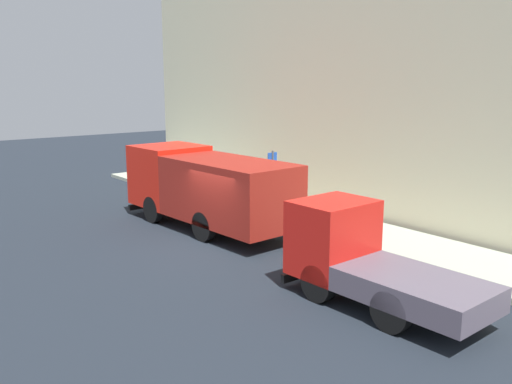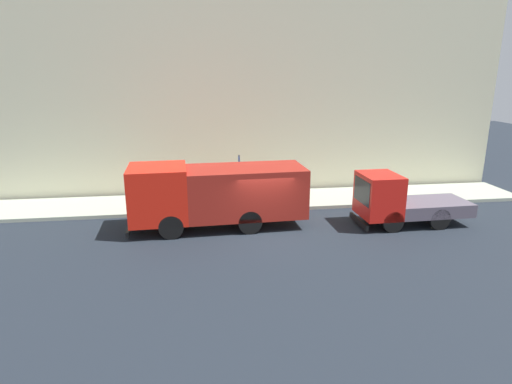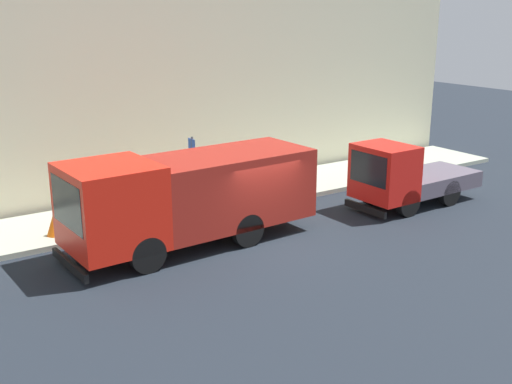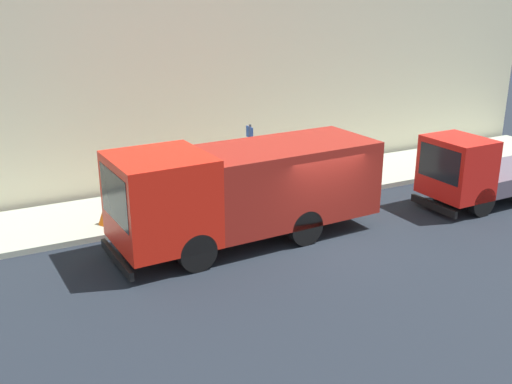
{
  "view_description": "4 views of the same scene",
  "coord_description": "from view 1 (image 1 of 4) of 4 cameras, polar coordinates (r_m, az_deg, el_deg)",
  "views": [
    {
      "loc": [
        -10.01,
        -14.83,
        5.52
      ],
      "look_at": [
        1.65,
        -0.26,
        1.71
      ],
      "focal_mm": 38.28,
      "sensor_mm": 36.0,
      "label": 1
    },
    {
      "loc": [
        -17.72,
        2.88,
        6.91
      ],
      "look_at": [
        0.88,
        0.31,
        1.66
      ],
      "focal_mm": 30.35,
      "sensor_mm": 36.0,
      "label": 2
    },
    {
      "loc": [
        -15.24,
        10.57,
        7.07
      ],
      "look_at": [
        0.61,
        0.02,
        1.51
      ],
      "focal_mm": 44.09,
      "sensor_mm": 36.0,
      "label": 3
    },
    {
      "loc": [
        -13.34,
        9.23,
        7.02
      ],
      "look_at": [
        1.09,
        1.76,
        1.46
      ],
      "focal_mm": 41.69,
      "sensor_mm": 36.0,
      "label": 4
    }
  ],
  "objects": [
    {
      "name": "sidewalk",
      "position": [
        21.6,
        5.97,
        -3.07
      ],
      "size": [
        3.46,
        30.0,
        0.18
      ],
      "primitive_type": "cube",
      "color": "#A6AE99",
      "rests_on": "ground"
    },
    {
      "name": "pedestrian_walking",
      "position": [
        22.68,
        2.18,
        0.28
      ],
      "size": [
        0.42,
        0.42,
        1.71
      ],
      "rotation": [
        0.0,
        0.0,
        4.47
      ],
      "color": "#4F554A",
      "rests_on": "sidewalk"
    },
    {
      "name": "traffic_cone_orange",
      "position": [
        25.1,
        -4.26,
        0.11
      ],
      "size": [
        0.52,
        0.52,
        0.75
      ],
      "primitive_type": "cone",
      "color": "orange",
      "rests_on": "sidewalk"
    },
    {
      "name": "pedestrian_standing",
      "position": [
        24.36,
        0.02,
        1.07
      ],
      "size": [
        0.44,
        0.44,
        1.7
      ],
      "rotation": [
        0.0,
        0.0,
        3.53
      ],
      "color": "black",
      "rests_on": "sidewalk"
    },
    {
      "name": "building_facade",
      "position": [
        22.53,
        10.38,
        11.21
      ],
      "size": [
        0.5,
        30.0,
        10.91
      ],
      "primitive_type": "cube",
      "color": "beige",
      "rests_on": "ground"
    },
    {
      "name": "large_utility_truck",
      "position": [
        20.63,
        -5.18,
        0.65
      ],
      "size": [
        2.91,
        8.04,
        2.93
      ],
      "rotation": [
        0.0,
        0.0,
        0.04
      ],
      "color": "red",
      "rests_on": "ground"
    },
    {
      "name": "ground",
      "position": [
        18.72,
        -4.46,
        -5.63
      ],
      "size": [
        80.0,
        80.0,
        0.0
      ],
      "primitive_type": "plane",
      "color": "#1E242D"
    },
    {
      "name": "small_flatbed_truck",
      "position": [
        14.07,
        11.14,
        -6.83
      ],
      "size": [
        2.18,
        5.31,
        2.45
      ],
      "rotation": [
        0.0,
        0.0,
        0.02
      ],
      "color": "red",
      "rests_on": "ground"
    },
    {
      "name": "street_sign_post",
      "position": [
        20.89,
        1.73,
        1.25
      ],
      "size": [
        0.44,
        0.08,
        2.74
      ],
      "color": "#4C5156",
      "rests_on": "sidewalk"
    }
  ]
}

